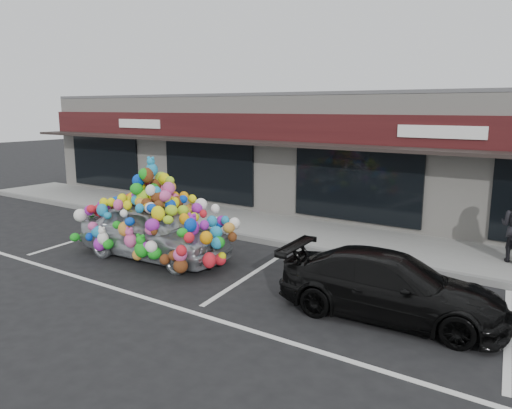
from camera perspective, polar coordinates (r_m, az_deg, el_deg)
The scene contains 10 objects.
ground at distance 13.36m, azimuth -10.77°, elevation -5.74°, with size 90.00×90.00×0.00m, color black.
shop_building at distance 19.69m, azimuth 6.87°, elevation 6.18°, with size 24.00×7.20×4.31m.
sidewalk at distance 16.27m, azimuth -0.69°, elevation -2.22°, with size 26.00×3.00×0.15m, color gray.
kerb at distance 15.12m, azimuth -4.01°, elevation -3.29°, with size 26.00×0.18×0.16m, color slate.
parking_stripe_left at distance 15.85m, azimuth -18.41°, elevation -3.43°, with size 0.12×4.40×0.01m, color silver.
parking_stripe_mid at distance 11.76m, azimuth -0.34°, elevation -7.86°, with size 0.12×4.40×0.01m, color silver.
parking_stripe_right at distance 9.91m, azimuth 26.85°, elevation -12.84°, with size 0.12×4.40×0.01m, color silver.
lane_line at distance 10.48m, azimuth -12.06°, elevation -10.53°, with size 14.00×0.12×0.01m, color silver.
toy_car at distance 12.97m, azimuth -11.59°, elevation -2.25°, with size 3.03×4.54×2.59m.
black_sedan at distance 9.58m, azimuth 15.10°, elevation -8.99°, with size 4.11×1.67×1.19m, color black.
Camera 1 is at (9.21, -8.89, 3.82)m, focal length 35.00 mm.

